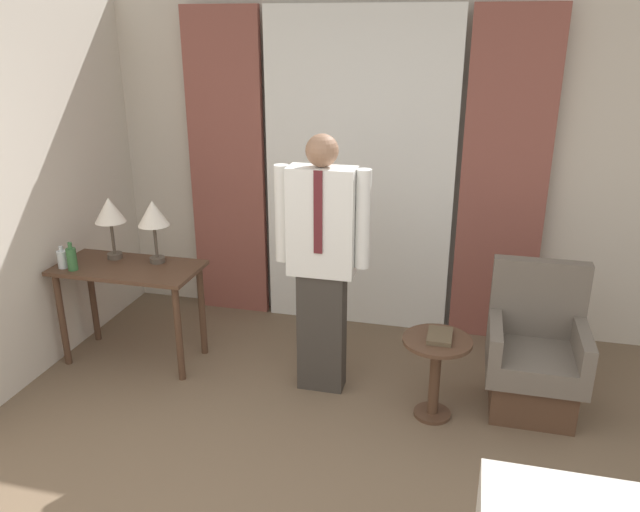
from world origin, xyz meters
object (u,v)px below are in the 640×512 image
person (322,257)px  desk (129,283)px  bottle_by_lamp (62,259)px  table_lamp_right (153,216)px  armchair (534,360)px  side_table (436,364)px  book (440,336)px  bottle_near_edge (72,259)px  table_lamp_left (110,212)px

person → desk: bearing=178.5°
bottle_by_lamp → table_lamp_right: bearing=23.5°
desk → bottle_by_lamp: size_ratio=6.45×
table_lamp_right → armchair: (2.73, -0.07, -0.77)m
side_table → book: book is taller
person → book: size_ratio=7.91×
desk → bottle_near_edge: (-0.34, -0.16, 0.22)m
bottle_by_lamp → side_table: bottle_by_lamp is taller
armchair → side_table: armchair is taller
desk → person: person is taller
armchair → side_table: size_ratio=1.74×
desk → armchair: 2.92m
desk → table_lamp_right: bearing=35.6°
table_lamp_right → side_table: bearing=-9.2°
table_lamp_right → bottle_by_lamp: 0.73m
table_lamp_right → armchair: size_ratio=0.48×
person → book: person is taller
table_lamp_right → side_table: 2.25m
desk → bottle_by_lamp: bearing=-162.2°
book → bottle_near_edge: bearing=179.2°
table_lamp_right → armchair: bearing=-1.6°
table_lamp_left → book: table_lamp_left is taller
table_lamp_right → person: 1.32m
table_lamp_right → bottle_by_lamp: bearing=-156.5°
table_lamp_left → table_lamp_right: bearing=0.0°
table_lamp_left → side_table: (2.45, -0.34, -0.74)m
bottle_near_edge → desk: bearing=25.5°
table_lamp_right → desk: bearing=-144.4°
desk → table_lamp_left: size_ratio=2.25×
armchair → bottle_by_lamp: bearing=-176.7°
desk → table_lamp_left: bearing=144.4°
person → bottle_by_lamp: bearing=-177.0°
table_lamp_left → armchair: 3.18m
desk → armchair: size_ratio=1.09×
person → armchair: size_ratio=1.83×
side_table → desk: bearing=174.6°
bottle_near_edge → side_table: bearing=-1.2°
desk → bottle_by_lamp: bottle_by_lamp is taller
book → table_lamp_left: bearing=172.5°
desk → bottle_near_edge: 0.44m
table_lamp_left → bottle_by_lamp: 0.47m
table_lamp_right → bottle_near_edge: 0.65m
desk → side_table: size_ratio=1.89×
table_lamp_right → side_table: size_ratio=0.84×
side_table → book: size_ratio=2.49×
armchair → side_table: (-0.63, -0.27, 0.03)m
table_lamp_right → bottle_near_edge: size_ratio=2.26×
table_lamp_left → armchair: size_ratio=0.48×
table_lamp_left → table_lamp_right: 0.35m
bottle_by_lamp → book: bottle_by_lamp is taller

